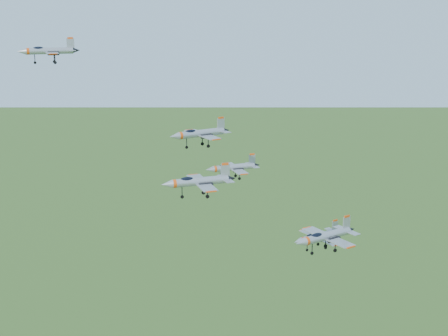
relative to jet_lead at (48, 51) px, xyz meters
name	(u,v)px	position (x,y,z in m)	size (l,w,h in m)	color
jet_lead	(48,51)	(0.00, 0.00, 0.00)	(11.44, 9.41, 3.06)	#94999F
jet_left_high	(200,133)	(27.17, -7.20, -15.98)	(13.24, 11.18, 3.57)	#94999F
jet_right_high	(198,181)	(21.01, -28.31, -19.52)	(12.69, 10.42, 3.40)	#94999F
jet_left_low	(232,167)	(34.25, -6.34, -23.61)	(11.91, 9.83, 3.18)	#94999F
jet_right_low	(325,236)	(44.64, -27.92, -31.87)	(13.87, 11.77, 3.76)	#94999F
jet_trail	(318,236)	(52.25, -9.96, -39.31)	(13.16, 11.17, 3.57)	#94999F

